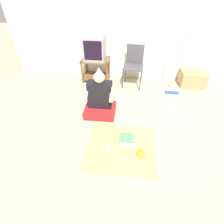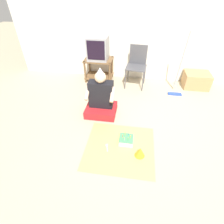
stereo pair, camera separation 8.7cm
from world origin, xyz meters
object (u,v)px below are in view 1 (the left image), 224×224
(dust_mop, at_px, (175,76))
(birthday_cake, at_px, (127,140))
(cardboard_box_stack, at_px, (192,79))
(party_hat_blue, at_px, (141,151))
(person_seated, at_px, (100,100))
(tv, at_px, (95,48))
(folding_chair, at_px, (134,63))

(dust_mop, height_order, birthday_cake, dust_mop)
(cardboard_box_stack, relative_size, dust_mop, 0.42)
(party_hat_blue, bearing_deg, person_seated, 128.77)
(person_seated, xyz_separation_m, birthday_cake, (0.52, -0.68, -0.23))
(tv, bearing_deg, party_hat_blue, -64.70)
(tv, xyz_separation_m, person_seated, (0.31, -1.29, -0.48))
(person_seated, bearing_deg, folding_chair, 64.20)
(dust_mop, bearing_deg, tv, 167.70)
(tv, height_order, dust_mop, dust_mop)
(person_seated, relative_size, birthday_cake, 4.16)
(tv, bearing_deg, folding_chair, -7.66)
(dust_mop, height_order, person_seated, dust_mop)
(birthday_cake, bearing_deg, dust_mop, 60.22)
(person_seated, relative_size, party_hat_blue, 5.76)
(tv, relative_size, person_seated, 0.57)
(tv, distance_m, dust_mop, 1.83)
(person_seated, xyz_separation_m, party_hat_blue, (0.73, -0.91, -0.20))
(folding_chair, distance_m, dust_mop, 0.91)
(folding_chair, bearing_deg, cardboard_box_stack, 4.03)
(tv, distance_m, birthday_cake, 2.26)
(person_seated, height_order, birthday_cake, person_seated)
(tv, distance_m, cardboard_box_stack, 2.31)
(folding_chair, xyz_separation_m, party_hat_blue, (0.16, -2.08, -0.43))
(dust_mop, distance_m, party_hat_blue, 1.97)
(tv, distance_m, party_hat_blue, 2.53)
(cardboard_box_stack, bearing_deg, folding_chair, -175.97)
(dust_mop, xyz_separation_m, party_hat_blue, (-0.70, -1.82, -0.30))
(tv, relative_size, folding_chair, 0.56)
(birthday_cake, bearing_deg, person_seated, 127.21)
(dust_mop, relative_size, party_hat_blue, 8.48)
(birthday_cake, bearing_deg, tv, 112.79)
(folding_chair, distance_m, cardboard_box_stack, 1.40)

